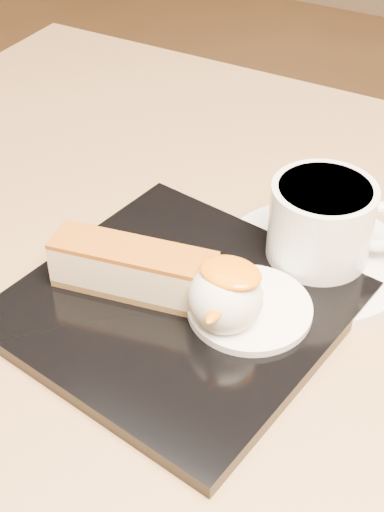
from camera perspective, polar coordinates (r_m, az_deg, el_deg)
The scene contains 9 objects.
table at distance 0.65m, azimuth -2.57°, elevation -13.66°, with size 0.80×0.80×0.72m.
dessert_plate at distance 0.53m, azimuth -1.05°, elevation -4.07°, with size 0.22×0.22×0.01m, color black.
cheesecake at distance 0.52m, azimuth -4.72°, elevation -1.06°, with size 0.13×0.05×0.04m.
cream_smear at distance 0.51m, azimuth 4.63°, elevation -4.18°, with size 0.09×0.09×0.01m, color white.
ice_cream_scoop at distance 0.49m, azimuth 2.70°, elevation -3.31°, with size 0.05×0.05×0.05m, color white.
mango_sauce at distance 0.47m, azimuth 3.11°, elevation -1.33°, with size 0.04×0.03×0.01m, color orange.
mint_sprig at distance 0.54m, azimuth 2.96°, elevation -1.22°, with size 0.03×0.02×0.00m.
saucer at distance 0.58m, azimuth 9.82°, elevation -0.33°, with size 0.15×0.15×0.01m, color white.
coffee_cup at distance 0.55m, azimuth 10.47°, elevation 2.72°, with size 0.10×0.08×0.06m.
Camera 1 is at (0.21, -0.33, 1.09)m, focal length 50.00 mm.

